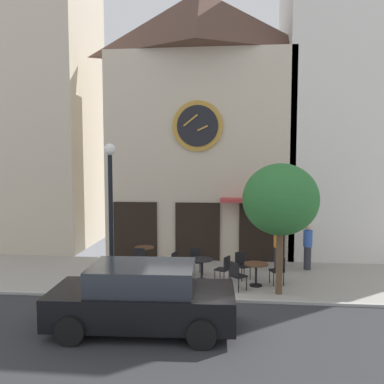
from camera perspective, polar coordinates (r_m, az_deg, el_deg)
The scene contains 19 objects.
ground_plane at distance 10.71m, azimuth -1.91°, elevation -17.38°, with size 29.16×11.20×0.13m.
clock_building at distance 16.68m, azimuth 1.18°, elevation 10.46°, with size 7.58×3.55×10.92m.
neighbor_building_left at distance 19.92m, azimuth -21.53°, elevation 11.16°, with size 5.04×4.46×12.68m.
neighbor_building_right at distance 18.66m, azimuth 23.61°, elevation 13.12°, with size 6.64×4.33×13.70m.
street_lamp at distance 12.67m, azimuth -11.70°, elevation -3.17°, with size 0.36×0.36×4.50m.
street_tree at distance 11.81m, azimuth 12.73°, elevation -1.12°, with size 2.23×2.01×3.90m.
cafe_table_leftmost at distance 15.03m, azimuth -6.94°, elevation -8.69°, with size 0.74×0.74×0.72m.
cafe_table_near_door at distance 13.23m, azimuth 1.41°, elevation -10.50°, with size 0.76×0.76×0.72m.
cafe_table_center_right at distance 12.84m, azimuth 9.28°, elevation -11.05°, with size 0.76×0.76×0.72m.
cafe_chair_mid_row at distance 12.29m, azimuth 6.51°, elevation -11.73°, with size 0.57×0.57×0.90m.
cafe_chair_facing_street at distance 13.51m, azimuth 7.21°, elevation -10.22°, with size 0.55×0.55×0.90m.
cafe_chair_left_end at distance 13.97m, azimuth 0.59°, elevation -9.68°, with size 0.52×0.52×0.90m.
cafe_chair_curbside at distance 12.95m, azimuth 4.71°, elevation -10.86°, with size 0.54×0.54×0.90m.
cafe_chair_right_end at distance 14.20m, azimuth -7.50°, elevation -9.47°, with size 0.43×0.43×0.90m.
cafe_chair_corner at distance 13.39m, azimuth -2.18°, elevation -10.31°, with size 0.51×0.51×0.90m.
cafe_chair_outer at distance 13.14m, azimuth 12.54°, elevation -10.73°, with size 0.50×0.50×0.90m.
pedestrian_orange at distance 14.62m, azimuth 12.38°, elevation -7.79°, with size 0.36×0.36×1.67m.
pedestrian_blue at distance 15.00m, azimuth 16.45°, elevation -7.55°, with size 0.42×0.42×1.67m.
parked_car_black at distance 9.65m, azimuth -7.17°, elevation -14.97°, with size 4.37×2.16×1.55m.
Camera 1 is at (1.31, -10.82, 4.01)m, focal length 36.74 mm.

